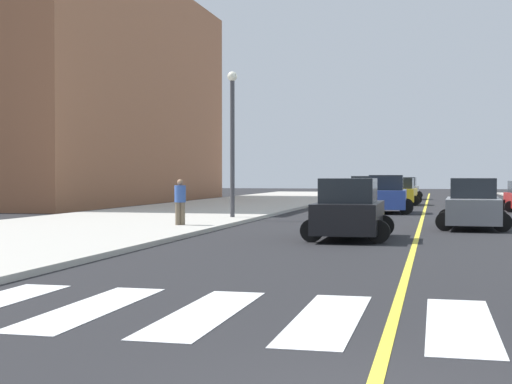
% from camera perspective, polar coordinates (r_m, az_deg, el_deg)
% --- Properties ---
extents(sidewalk_kerb_west, '(10.00, 120.00, 0.15)m').
position_cam_1_polar(sidewalk_kerb_west, '(29.47, -12.37, -2.54)').
color(sidewalk_kerb_west, '#B2ADA3').
rests_on(sidewalk_kerb_west, ground).
extents(crosswalk_paint, '(13.50, 4.00, 0.01)m').
position_cam_1_polar(crosswalk_paint, '(10.70, 10.28, -9.55)').
color(crosswalk_paint, silver).
rests_on(crosswalk_paint, ground).
extents(lane_divider_paint, '(0.16, 80.00, 0.01)m').
position_cam_1_polar(lane_divider_paint, '(46.54, 12.63, -1.25)').
color(lane_divider_paint, yellow).
rests_on(lane_divider_paint, ground).
extents(low_rise_brick_west, '(16.00, 32.00, 16.46)m').
position_cam_1_polar(low_rise_brick_west, '(59.22, -14.44, 7.24)').
color(low_rise_brick_west, brown).
rests_on(low_rise_brick_west, ground).
extents(car_black_nearest, '(2.70, 4.31, 1.92)m').
position_cam_1_polar(car_black_nearest, '(23.95, 7.04, -1.42)').
color(car_black_nearest, black).
rests_on(car_black_nearest, ground).
extents(car_silver_third, '(2.70, 4.25, 1.88)m').
position_cam_1_polar(car_silver_third, '(64.94, 11.26, 0.23)').
color(car_silver_third, '#B7B7BC').
rests_on(car_silver_third, ground).
extents(car_white_fourth, '(2.81, 4.45, 1.97)m').
position_cam_1_polar(car_white_fourth, '(60.69, 8.12, 0.21)').
color(car_white_fourth, silver).
rests_on(car_white_fourth, ground).
extents(car_gray_fifth, '(2.77, 4.34, 1.91)m').
position_cam_1_polar(car_gray_fifth, '(29.55, 16.06, -0.96)').
color(car_gray_fifth, slate).
rests_on(car_gray_fifth, ground).
extents(car_yellow_sixth, '(2.68, 4.20, 1.85)m').
position_cam_1_polar(car_yellow_sixth, '(52.59, 10.93, -0.02)').
color(car_yellow_sixth, gold).
rests_on(car_yellow_sixth, ground).
extents(car_blue_seventh, '(2.92, 4.60, 2.04)m').
position_cam_1_polar(car_blue_seventh, '(41.06, 9.82, -0.24)').
color(car_blue_seventh, '#2D479E').
rests_on(car_blue_seventh, ground).
extents(pedestrian_walking_west, '(0.43, 0.43, 1.72)m').
position_cam_1_polar(pedestrian_walking_west, '(28.53, -5.74, -0.59)').
color(pedestrian_walking_west, brown).
rests_on(pedestrian_walking_west, sidewalk_kerb_west).
extents(street_lamp, '(0.44, 0.44, 6.51)m').
position_cam_1_polar(street_lamp, '(33.88, -1.79, 4.70)').
color(street_lamp, '#38383D').
rests_on(street_lamp, sidewalk_kerb_west).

